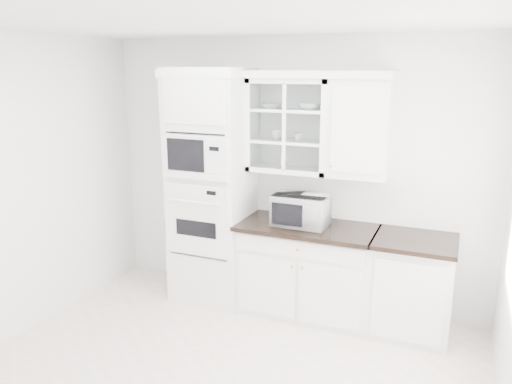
% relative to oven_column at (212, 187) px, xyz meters
% --- Properties ---
extents(room_shell, '(4.00, 3.50, 2.70)m').
position_rel_oven_column_xyz_m(room_shell, '(0.75, -0.99, 0.58)').
color(room_shell, white).
rests_on(room_shell, ground).
extents(oven_column, '(0.76, 0.68, 2.40)m').
position_rel_oven_column_xyz_m(oven_column, '(0.00, 0.00, 0.00)').
color(oven_column, white).
rests_on(oven_column, ground).
extents(base_cabinet_run, '(1.32, 0.67, 0.92)m').
position_rel_oven_column_xyz_m(base_cabinet_run, '(1.03, 0.03, -0.74)').
color(base_cabinet_run, white).
rests_on(base_cabinet_run, ground).
extents(extra_base_cabinet, '(0.72, 0.67, 0.92)m').
position_rel_oven_column_xyz_m(extra_base_cabinet, '(2.03, 0.03, -0.74)').
color(extra_base_cabinet, white).
rests_on(extra_base_cabinet, ground).
extents(upper_cabinet_glass, '(0.80, 0.33, 0.90)m').
position_rel_oven_column_xyz_m(upper_cabinet_glass, '(0.78, 0.17, 0.65)').
color(upper_cabinet_glass, white).
rests_on(upper_cabinet_glass, room_shell).
extents(upper_cabinet_solid, '(0.55, 0.33, 0.90)m').
position_rel_oven_column_xyz_m(upper_cabinet_solid, '(1.46, 0.17, 0.65)').
color(upper_cabinet_solid, white).
rests_on(upper_cabinet_solid, room_shell).
extents(crown_molding, '(2.14, 0.38, 0.07)m').
position_rel_oven_column_xyz_m(crown_molding, '(0.68, 0.14, 1.14)').
color(crown_molding, white).
rests_on(crown_molding, room_shell).
extents(countertop_microwave, '(0.52, 0.44, 0.30)m').
position_rel_oven_column_xyz_m(countertop_microwave, '(0.96, 0.02, -0.13)').
color(countertop_microwave, white).
rests_on(countertop_microwave, base_cabinet_run).
extents(bowl_a, '(0.22, 0.22, 0.05)m').
position_rel_oven_column_xyz_m(bowl_a, '(0.60, 0.15, 0.83)').
color(bowl_a, white).
rests_on(bowl_a, upper_cabinet_glass).
extents(bowl_b, '(0.23, 0.23, 0.06)m').
position_rel_oven_column_xyz_m(bowl_b, '(0.98, 0.16, 0.84)').
color(bowl_b, white).
rests_on(bowl_b, upper_cabinet_glass).
extents(cup_a, '(0.15, 0.15, 0.09)m').
position_rel_oven_column_xyz_m(cup_a, '(0.65, 0.18, 0.56)').
color(cup_a, white).
rests_on(cup_a, upper_cabinet_glass).
extents(cup_b, '(0.09, 0.09, 0.08)m').
position_rel_oven_column_xyz_m(cup_b, '(0.87, 0.16, 0.55)').
color(cup_b, white).
rests_on(cup_b, upper_cabinet_glass).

